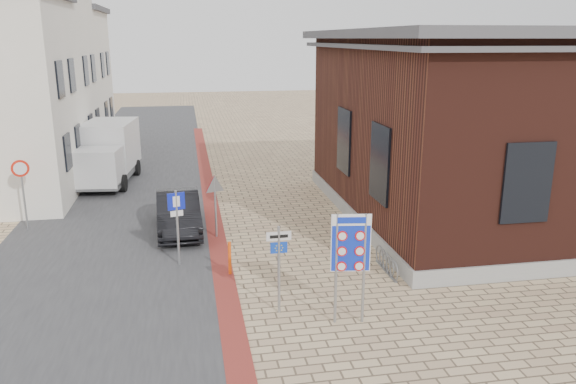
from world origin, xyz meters
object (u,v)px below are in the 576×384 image
object	(u,v)px
bollard	(230,258)
border_sign	(351,246)
box_truck	(107,153)
parking_sign	(177,215)
sedan	(178,212)
essen_sign	(279,257)

from	to	relation	value
bollard	border_sign	bearing A→B (deg)	-52.20
border_sign	bollard	bearing A→B (deg)	136.01
box_truck	bollard	distance (m)	12.51
box_truck	border_sign	world-z (taller)	box_truck
parking_sign	sedan	bearing A→B (deg)	75.53
sedan	box_truck	world-z (taller)	box_truck
border_sign	parking_sign	distance (m)	5.83
box_truck	border_sign	bearing A→B (deg)	-57.63
box_truck	essen_sign	bearing A→B (deg)	-61.59
essen_sign	parking_sign	distance (m)	4.24
bollard	essen_sign	bearing A→B (deg)	-68.20
parking_sign	box_truck	bearing A→B (deg)	92.23
essen_sign	border_sign	bearing A→B (deg)	-27.93
box_truck	border_sign	size ratio (longest dim) A/B	2.03
sedan	parking_sign	xyz separation A→B (m)	(0.02, -3.13, 0.86)
border_sign	parking_sign	size ratio (longest dim) A/B	1.17
sedan	border_sign	size ratio (longest dim) A/B	1.54
essen_sign	bollard	world-z (taller)	essen_sign
essen_sign	parking_sign	world-z (taller)	parking_sign
sedan	essen_sign	xyz separation A→B (m)	(2.45, -6.61, 0.77)
box_truck	essen_sign	distance (m)	15.17
box_truck	border_sign	xyz separation A→B (m)	(7.22, -14.84, 0.51)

